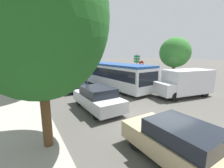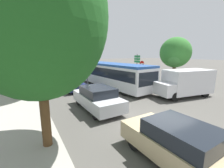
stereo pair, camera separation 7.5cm
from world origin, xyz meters
TOP-DOWN VIEW (x-y plane):
  - ground_plane at (0.00, 0.00)m, footprint 200.00×200.00m
  - kerb_strip_left at (-6.50, 14.10)m, footprint 3.20×38.21m
  - articulated_bus at (2.14, 12.68)m, footprint 4.02×17.89m
  - city_bus_rear at (-1.97, 28.21)m, footprint 2.70×11.19m
  - queued_car_tan at (-1.84, -2.26)m, footprint 1.79×4.15m
  - queued_car_silver at (-1.95, 3.72)m, footprint 1.90×4.42m
  - queued_car_navy at (-1.88, 9.87)m, footprint 1.72×4.00m
  - queued_car_blue at (-1.80, 15.76)m, footprint 1.89×4.40m
  - white_van at (5.89, 2.67)m, footprint 5.27×2.80m
  - traffic_light at (-0.41, 9.31)m, footprint 0.38×0.40m
  - no_entry_sign at (6.40, 8.80)m, footprint 0.70×0.08m
  - direction_sign_post at (7.43, 10.92)m, footprint 0.28×1.39m
  - tree_left_near at (-5.44, 0.90)m, footprint 4.81×4.81m
  - tree_left_mid at (-6.11, 9.48)m, footprint 4.84×4.84m
  - tree_left_far at (-5.80, 19.16)m, footprint 5.14×5.14m
  - tree_right_near at (8.30, 5.70)m, footprint 3.26×3.26m

SIDE VIEW (x-z plane):
  - ground_plane at x=0.00m, z-range 0.00..0.00m
  - kerb_strip_left at x=-6.50m, z-range 0.00..0.14m
  - queued_car_navy at x=-1.88m, z-range 0.01..1.39m
  - queued_car_tan at x=-1.84m, z-range 0.01..1.45m
  - queued_car_blue at x=-1.80m, z-range 0.01..1.53m
  - queued_car_silver at x=-1.95m, z-range 0.01..1.54m
  - white_van at x=5.89m, z-range 0.09..2.40m
  - city_bus_rear at x=-1.97m, z-range 0.19..2.59m
  - articulated_bus at x=2.14m, z-range 0.20..2.84m
  - no_entry_sign at x=6.40m, z-range 0.47..3.29m
  - traffic_light at x=-0.41m, z-range 0.80..4.20m
  - direction_sign_post at x=7.43m, z-range 0.77..4.37m
  - tree_right_near at x=8.30m, z-range 0.99..6.39m
  - tree_left_far at x=-5.80m, z-range 0.98..7.94m
  - tree_left_near at x=-5.44m, z-range 1.00..8.68m
  - tree_left_mid at x=-6.11m, z-range 1.16..8.85m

